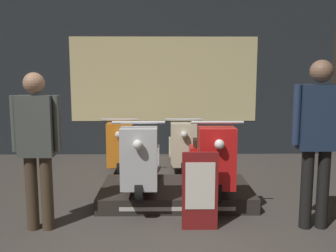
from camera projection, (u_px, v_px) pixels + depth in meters
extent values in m
plane|color=#423D38|center=(165.00, 247.00, 3.65)|extent=(30.00, 30.00, 0.00)
cube|color=#23282D|center=(164.00, 77.00, 7.62)|extent=(6.87, 0.08, 3.20)
cube|color=beige|center=(164.00, 79.00, 7.58)|extent=(3.78, 0.01, 1.70)
cube|color=#2D2823|center=(176.00, 193.00, 4.99)|extent=(1.98, 1.14, 0.19)
cube|color=silver|center=(177.00, 209.00, 4.43)|extent=(1.38, 0.01, 0.05)
cylinder|color=black|center=(139.00, 190.00, 4.30)|extent=(0.09, 0.31, 0.31)
cylinder|color=black|center=(145.00, 163.00, 5.60)|extent=(0.09, 0.31, 0.31)
cube|color=#BCBCC1|center=(142.00, 176.00, 4.95)|extent=(0.40, 1.22, 0.05)
cube|color=#BCBCC1|center=(139.00, 158.00, 4.27)|extent=(0.42, 0.28, 0.71)
cube|color=#BCBCC1|center=(145.00, 158.00, 5.57)|extent=(0.44, 0.32, 0.35)
cube|color=black|center=(144.00, 143.00, 5.53)|extent=(0.32, 0.29, 0.11)
cylinder|color=silver|center=(139.00, 122.00, 4.20)|extent=(0.59, 0.03, 0.03)
sphere|color=white|center=(138.00, 145.00, 4.05)|extent=(0.11, 0.11, 0.11)
cylinder|color=black|center=(216.00, 190.00, 4.31)|extent=(0.09, 0.31, 0.31)
cylinder|color=black|center=(204.00, 163.00, 5.61)|extent=(0.09, 0.31, 0.31)
cube|color=red|center=(209.00, 175.00, 4.96)|extent=(0.40, 1.22, 0.05)
cube|color=red|center=(217.00, 158.00, 4.28)|extent=(0.42, 0.28, 0.71)
cube|color=red|center=(204.00, 158.00, 5.58)|extent=(0.44, 0.32, 0.35)
cube|color=black|center=(204.00, 143.00, 5.54)|extent=(0.32, 0.29, 0.11)
cylinder|color=silver|center=(217.00, 122.00, 4.22)|extent=(0.59, 0.03, 0.03)
sphere|color=white|center=(219.00, 144.00, 4.06)|extent=(0.11, 0.11, 0.11)
cylinder|color=black|center=(120.00, 167.00, 6.12)|extent=(0.09, 0.31, 0.31)
cylinder|color=black|center=(128.00, 151.00, 7.42)|extent=(0.09, 0.31, 0.31)
cube|color=orange|center=(125.00, 159.00, 6.77)|extent=(0.40, 1.22, 0.05)
cube|color=orange|center=(120.00, 145.00, 6.09)|extent=(0.42, 0.28, 0.71)
cube|color=orange|center=(128.00, 147.00, 7.38)|extent=(0.44, 0.32, 0.35)
cube|color=black|center=(128.00, 135.00, 7.34)|extent=(0.32, 0.29, 0.11)
cylinder|color=silver|center=(120.00, 120.00, 6.02)|extent=(0.59, 0.03, 0.03)
sphere|color=white|center=(119.00, 135.00, 5.87)|extent=(0.11, 0.11, 0.11)
cylinder|color=black|center=(183.00, 167.00, 6.13)|extent=(0.09, 0.31, 0.31)
cylinder|color=black|center=(180.00, 150.00, 7.43)|extent=(0.09, 0.31, 0.31)
cube|color=beige|center=(181.00, 158.00, 6.78)|extent=(0.40, 1.22, 0.05)
cube|color=beige|center=(184.00, 145.00, 6.10)|extent=(0.42, 0.28, 0.71)
cube|color=beige|center=(180.00, 147.00, 7.40)|extent=(0.44, 0.32, 0.35)
cube|color=black|center=(180.00, 135.00, 7.36)|extent=(0.32, 0.29, 0.11)
cylinder|color=silver|center=(184.00, 119.00, 6.03)|extent=(0.59, 0.03, 0.03)
sphere|color=white|center=(184.00, 135.00, 5.88)|extent=(0.11, 0.11, 0.11)
cylinder|color=#473828|center=(32.00, 193.00, 4.02)|extent=(0.13, 0.13, 0.81)
cylinder|color=#473828|center=(47.00, 193.00, 4.02)|extent=(0.13, 0.13, 0.81)
cube|color=#474C47|center=(36.00, 126.00, 3.92)|extent=(0.36, 0.20, 0.64)
cylinder|color=#474C47|center=(15.00, 124.00, 3.91)|extent=(0.08, 0.08, 0.59)
cylinder|color=#474C47|center=(57.00, 124.00, 3.92)|extent=(0.08, 0.08, 0.59)
sphere|color=#A87A5B|center=(34.00, 83.00, 3.86)|extent=(0.22, 0.22, 0.22)
cylinder|color=black|center=(307.00, 189.00, 4.06)|extent=(0.13, 0.13, 0.88)
cylinder|color=black|center=(323.00, 189.00, 4.06)|extent=(0.13, 0.13, 0.88)
cube|color=#1E2D47|center=(319.00, 117.00, 3.95)|extent=(0.39, 0.22, 0.69)
cylinder|color=#1E2D47|center=(297.00, 115.00, 3.94)|extent=(0.08, 0.08, 0.64)
sphere|color=brown|center=(322.00, 71.00, 3.88)|extent=(0.24, 0.24, 0.24)
cube|color=maroon|center=(200.00, 191.00, 4.01)|extent=(0.39, 0.04, 0.86)
cube|color=white|center=(200.00, 186.00, 3.98)|extent=(0.32, 0.01, 0.51)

